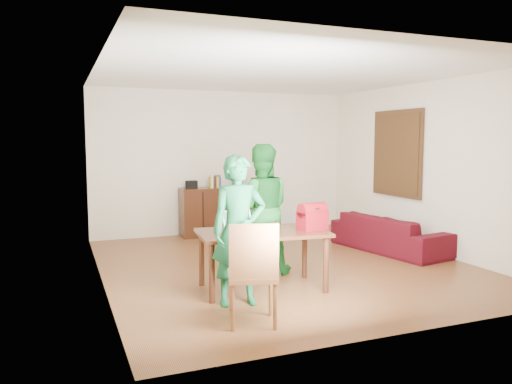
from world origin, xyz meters
name	(u,v)px	position (x,y,z in m)	size (l,w,h in m)	color
room	(281,173)	(0.01, 0.13, 1.31)	(5.20, 5.70, 2.90)	#4A2D12
table	(262,238)	(-0.74, -0.98, 0.62)	(1.59, 1.01, 0.71)	black
chair	(252,294)	(-1.27, -2.00, 0.30)	(0.57, 0.56, 1.02)	brown
person_near	(239,230)	(-1.19, -1.39, 0.82)	(0.59, 0.39, 1.63)	#12512D
person_far	(261,209)	(-0.47, -0.27, 0.87)	(0.84, 0.66, 1.73)	#155F1E
laptop	(242,229)	(-1.00, -1.00, 0.75)	(0.37, 0.26, 0.25)	white
bananas	(270,234)	(-0.79, -1.32, 0.73)	(0.14, 0.09, 0.05)	yellow
bottle	(277,228)	(-0.72, -1.33, 0.80)	(0.06, 0.06, 0.18)	#5C1F15
red_bag	(312,219)	(-0.14, -1.11, 0.84)	(0.35, 0.20, 0.26)	maroon
sofa	(389,233)	(1.95, 0.18, 0.29)	(1.98, 0.77, 0.58)	#3C0B07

